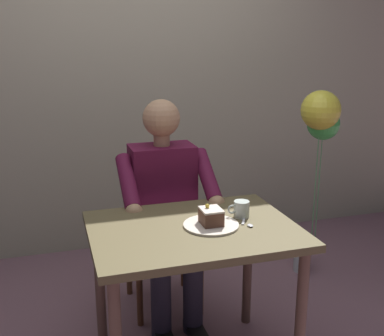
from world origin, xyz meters
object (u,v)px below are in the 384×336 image
(seated_person, at_px, (166,208))
(coffee_cup, at_px, (241,209))
(chair, at_px, (159,224))
(balloon_display, at_px, (319,132))
(cake_slice, at_px, (211,216))
(dessert_spoon, at_px, (247,223))
(dining_table, at_px, (193,248))

(seated_person, relative_size, coffee_cup, 11.50)
(chair, distance_m, balloon_display, 1.18)
(seated_person, xyz_separation_m, cake_slice, (-0.08, 0.54, 0.14))
(dessert_spoon, bearing_deg, cake_slice, -8.96)
(dining_table, distance_m, cake_slice, 0.17)
(seated_person, distance_m, balloon_display, 1.14)
(cake_slice, xyz_separation_m, dessert_spoon, (-0.17, 0.03, -0.04))
(balloon_display, bearing_deg, chair, 0.82)
(chair, bearing_deg, cake_slice, 96.43)
(dining_table, relative_size, dessert_spoon, 6.73)
(cake_slice, distance_m, dessert_spoon, 0.18)
(seated_person, xyz_separation_m, dessert_spoon, (-0.25, 0.56, 0.09))
(seated_person, relative_size, balloon_display, 0.99)
(coffee_cup, height_order, balloon_display, balloon_display)
(coffee_cup, bearing_deg, chair, -68.30)
(dessert_spoon, bearing_deg, seated_person, -66.17)
(dining_table, bearing_deg, cake_slice, 169.71)
(balloon_display, bearing_deg, coffee_cup, 38.79)
(chair, xyz_separation_m, cake_slice, (-0.08, 0.71, 0.30))
(chair, height_order, coffee_cup, chair)
(chair, relative_size, cake_slice, 8.36)
(seated_person, distance_m, cake_slice, 0.56)
(seated_person, relative_size, cake_slice, 11.68)
(balloon_display, bearing_deg, dining_table, 33.42)
(dining_table, distance_m, dessert_spoon, 0.27)
(seated_person, xyz_separation_m, coffee_cup, (-0.26, 0.47, 0.13))
(dessert_spoon, bearing_deg, chair, -71.29)
(seated_person, height_order, coffee_cup, seated_person)
(seated_person, bearing_deg, dessert_spoon, 113.83)
(chair, distance_m, cake_slice, 0.77)
(chair, xyz_separation_m, dessert_spoon, (-0.25, 0.73, 0.26))
(dining_table, bearing_deg, coffee_cup, -168.72)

